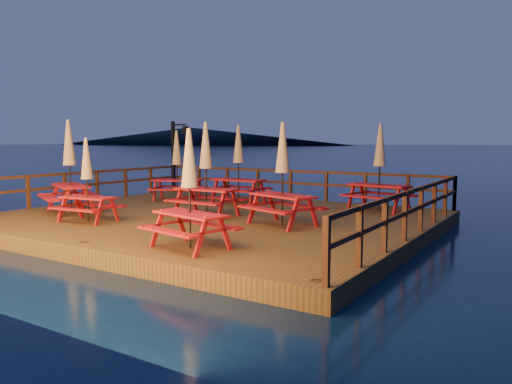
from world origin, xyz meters
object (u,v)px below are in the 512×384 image
at_px(picnic_table_0, 70,165).
at_px(picnic_table_2, 177,164).
at_px(lamp_post, 176,150).
at_px(picnic_table_1, 190,187).

height_order(picnic_table_0, picnic_table_2, picnic_table_0).
bearing_deg(lamp_post, picnic_table_0, -77.98).
xyz_separation_m(picnic_table_0, picnic_table_1, (6.40, -2.00, -0.19)).
bearing_deg(picnic_table_0, picnic_table_1, 8.11).
relative_size(lamp_post, picnic_table_1, 1.22).
xyz_separation_m(picnic_table_0, picnic_table_2, (0.72, 4.08, -0.14)).
bearing_deg(picnic_table_1, lamp_post, 144.49).
bearing_deg(lamp_post, picnic_table_1, -47.28).
distance_m(picnic_table_0, picnic_table_2, 4.14).
xyz_separation_m(lamp_post, picnic_table_2, (2.08, -2.32, -0.47)).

